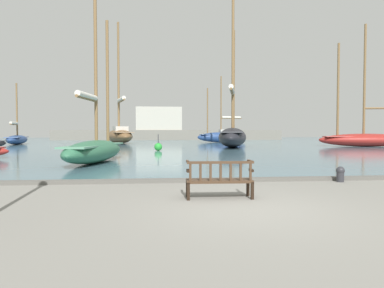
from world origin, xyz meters
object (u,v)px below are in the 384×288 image
(sailboat_mid_port, at_px, (17,139))
(channel_buoy, at_px, (158,147))
(mooring_bollard, at_px, (340,173))
(sailboat_mid_starboard, at_px, (222,136))
(sailboat_outer_starboard, at_px, (232,134))
(sailboat_distant_harbor, at_px, (119,134))
(sailboat_far_starboard, at_px, (366,137))
(sailboat_nearest_starboard, at_px, (95,148))
(park_bench, at_px, (219,179))

(sailboat_mid_port, bearing_deg, channel_buoy, -42.27)
(mooring_bollard, bearing_deg, sailboat_mid_starboard, 85.12)
(sailboat_outer_starboard, relative_size, channel_buoy, 11.62)
(sailboat_distant_harbor, relative_size, mooring_bollard, 32.06)
(mooring_bollard, relative_size, channel_buoy, 0.38)
(sailboat_far_starboard, distance_m, channel_buoy, 22.16)
(sailboat_nearest_starboard, bearing_deg, sailboat_mid_starboard, 68.50)
(sailboat_outer_starboard, bearing_deg, sailboat_mid_port, 159.26)
(sailboat_outer_starboard, xyz_separation_m, sailboat_nearest_starboard, (-10.51, -16.17, -0.53))
(sailboat_outer_starboard, bearing_deg, sailboat_mid_starboard, 83.30)
(sailboat_mid_starboard, relative_size, channel_buoy, 7.16)
(sailboat_distant_harbor, distance_m, sailboat_mid_starboard, 14.59)
(sailboat_mid_starboard, xyz_separation_m, channel_buoy, (-9.16, -21.17, -0.59))
(sailboat_mid_starboard, bearing_deg, sailboat_mid_port, -167.60)
(sailboat_distant_harbor, bearing_deg, sailboat_far_starboard, -25.48)
(sailboat_mid_port, distance_m, sailboat_mid_starboard, 26.75)
(park_bench, bearing_deg, sailboat_mid_port, 118.01)
(channel_buoy, bearing_deg, sailboat_nearest_starboard, -107.32)
(channel_buoy, bearing_deg, sailboat_distant_harbor, 105.63)
(sailboat_mid_starboard, bearing_deg, sailboat_outer_starboard, -96.70)
(park_bench, relative_size, channel_buoy, 1.22)
(park_bench, distance_m, sailboat_far_starboard, 32.10)
(sailboat_mid_starboard, bearing_deg, park_bench, -100.65)
(sailboat_distant_harbor, bearing_deg, mooring_bollard, -72.70)
(sailboat_mid_port, bearing_deg, park_bench, -61.99)
(sailboat_outer_starboard, height_order, mooring_bollard, sailboat_outer_starboard)
(sailboat_mid_port, xyz_separation_m, sailboat_distant_harbor, (11.78, 3.12, 0.54))
(sailboat_far_starboard, xyz_separation_m, mooring_bollard, (-15.46, -22.94, -0.79))
(sailboat_distant_harbor, xyz_separation_m, mooring_bollard, (11.08, -35.59, -1.01))
(sailboat_far_starboard, distance_m, sailboat_outer_starboard, 13.96)
(mooring_bollard, bearing_deg, sailboat_nearest_starboard, 141.86)
(sailboat_mid_starboard, distance_m, mooring_bollard, 38.36)
(sailboat_far_starboard, xyz_separation_m, channel_buoy, (-21.35, -5.89, -0.66))
(sailboat_nearest_starboard, bearing_deg, sailboat_outer_starboard, 56.98)
(park_bench, xyz_separation_m, sailboat_far_starboard, (19.82, 25.25, 0.59))
(park_bench, distance_m, channel_buoy, 19.42)
(sailboat_distant_harbor, distance_m, sailboat_outer_starboard, 17.63)
(sailboat_mid_starboard, height_order, mooring_bollard, sailboat_mid_starboard)
(mooring_bollard, bearing_deg, sailboat_mid_port, 125.15)
(sailboat_nearest_starboard, bearing_deg, sailboat_distant_harbor, 94.17)
(sailboat_mid_port, distance_m, sailboat_outer_starboard, 26.06)
(channel_buoy, bearing_deg, sailboat_mid_port, 137.73)
(sailboat_distant_harbor, height_order, sailboat_far_starboard, sailboat_distant_harbor)
(park_bench, distance_m, mooring_bollard, 4.94)
(sailboat_distant_harbor, height_order, sailboat_outer_starboard, sailboat_distant_harbor)
(mooring_bollard, height_order, channel_buoy, channel_buoy)
(park_bench, height_order, channel_buoy, channel_buoy)
(sailboat_distant_harbor, distance_m, sailboat_far_starboard, 29.40)
(park_bench, bearing_deg, sailboat_distant_harbor, 100.06)
(park_bench, relative_size, sailboat_mid_starboard, 0.17)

